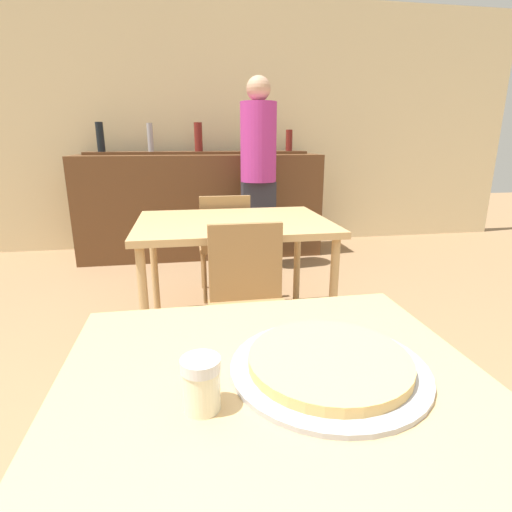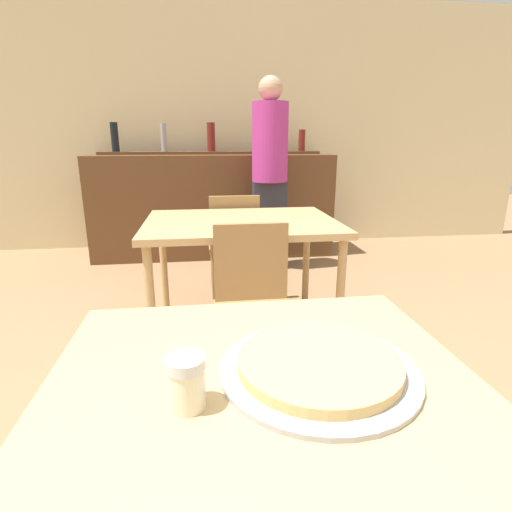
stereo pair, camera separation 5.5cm
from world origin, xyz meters
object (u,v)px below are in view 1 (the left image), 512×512
Objects in this scene: chair_far_side_back at (224,239)px; pizza_tray at (329,364)px; person_standing at (258,168)px; cheese_shaker at (201,383)px; chair_far_side_front at (249,298)px.

chair_far_side_back reaches higher than pizza_tray.
cheese_shaker is at bearing -102.13° from person_standing.
pizza_tray is 0.23× the size of person_standing.
chair_far_side_back is 0.47× the size of person_standing.
chair_far_side_front is at bearing 90.04° from pizza_tray.
chair_far_side_back is at bearing 83.56° from cheese_shaker.
chair_far_side_front and chair_far_side_back have the same top height.
cheese_shaker is at bearing -163.86° from pizza_tray.
chair_far_side_front is 2.00× the size of pizza_tray.
chair_far_side_back is 1.00m from person_standing.
chair_far_side_front is 0.47× the size of person_standing.
pizza_tray is (0.00, -2.35, 0.29)m from chair_far_side_back.
pizza_tray is at bearing -89.96° from chair_far_side_front.
chair_far_side_back is at bearing -118.34° from person_standing.
pizza_tray is at bearing 16.14° from cheese_shaker.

